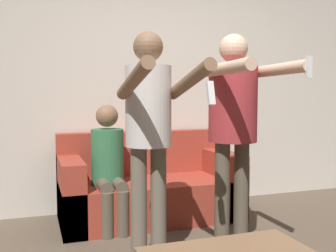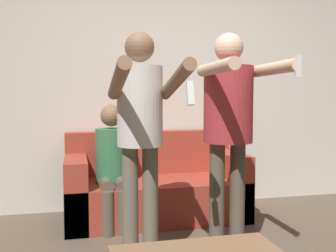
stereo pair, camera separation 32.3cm
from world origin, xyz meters
TOP-DOWN VIEW (x-y plane):
  - wall_back at (0.00, 2.01)m, footprint 6.40×0.06m
  - couch at (-0.18, 1.59)m, footprint 1.69×0.80m
  - person_standing_left at (-0.49, 0.48)m, footprint 0.43×0.78m
  - person_standing_right at (0.14, 0.49)m, footprint 0.47×0.76m
  - person_seated at (-0.60, 1.42)m, footprint 0.29×0.52m

SIDE VIEW (x-z plane):
  - couch at x=-0.18m, z-range -0.13..0.69m
  - person_seated at x=-0.60m, z-range 0.04..1.14m
  - person_standing_left at x=-0.49m, z-range 0.20..1.80m
  - person_standing_right at x=0.14m, z-range 0.22..1.84m
  - wall_back at x=0.00m, z-range 0.00..2.70m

